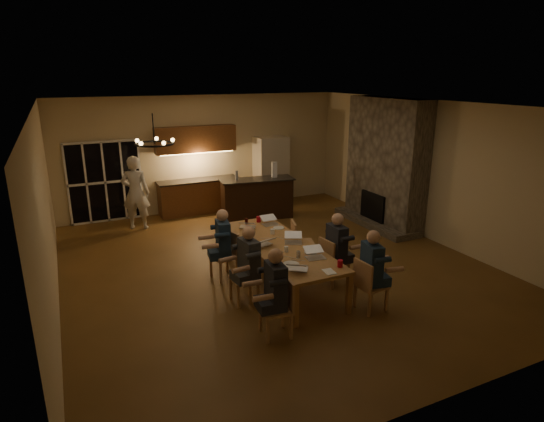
% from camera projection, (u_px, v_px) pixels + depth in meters
% --- Properties ---
extents(floor, '(9.00, 9.00, 0.00)m').
position_uv_depth(floor, '(273.00, 265.00, 9.30)').
color(floor, brown).
rests_on(floor, ground).
extents(back_wall, '(8.00, 0.04, 3.20)m').
position_uv_depth(back_wall, '(204.00, 153.00, 12.75)').
color(back_wall, '#CABB8F').
rests_on(back_wall, ground).
extents(left_wall, '(0.04, 9.00, 3.20)m').
position_uv_depth(left_wall, '(44.00, 216.00, 7.20)').
color(left_wall, '#CABB8F').
rests_on(left_wall, ground).
extents(right_wall, '(0.04, 9.00, 3.20)m').
position_uv_depth(right_wall, '(430.00, 171.00, 10.48)').
color(right_wall, '#CABB8F').
rests_on(right_wall, ground).
extents(ceiling, '(8.00, 9.00, 0.04)m').
position_uv_depth(ceiling, '(273.00, 104.00, 8.36)').
color(ceiling, white).
rests_on(ceiling, back_wall).
extents(french_doors, '(1.86, 0.08, 2.10)m').
position_uv_depth(french_doors, '(105.00, 182.00, 11.76)').
color(french_doors, black).
rests_on(french_doors, ground).
extents(fireplace, '(0.58, 2.50, 3.20)m').
position_uv_depth(fireplace, '(386.00, 163.00, 11.38)').
color(fireplace, '#746A5B').
rests_on(fireplace, ground).
extents(kitchenette, '(2.24, 0.68, 2.40)m').
position_uv_depth(kitchenette, '(198.00, 170.00, 12.47)').
color(kitchenette, brown).
rests_on(kitchenette, ground).
extents(refrigerator, '(0.90, 0.68, 2.00)m').
position_uv_depth(refrigerator, '(271.00, 171.00, 13.38)').
color(refrigerator, beige).
rests_on(refrigerator, ground).
extents(dining_table, '(1.10, 3.21, 0.75)m').
position_uv_depth(dining_table, '(280.00, 263.00, 8.46)').
color(dining_table, '#B77449').
rests_on(dining_table, ground).
extents(bar_island, '(2.03, 0.95, 1.08)m').
position_uv_depth(bar_island, '(257.00, 199.00, 12.16)').
color(bar_island, black).
rests_on(bar_island, ground).
extents(chair_left_near, '(0.49, 0.49, 0.89)m').
position_uv_depth(chair_left_near, '(276.00, 309.00, 6.68)').
color(chair_left_near, tan).
rests_on(chair_left_near, ground).
extents(chair_left_mid, '(0.44, 0.44, 0.89)m').
position_uv_depth(chair_left_mid, '(244.00, 278.00, 7.69)').
color(chair_left_mid, tan).
rests_on(chair_left_mid, ground).
extents(chair_left_far, '(0.52, 0.52, 0.89)m').
position_uv_depth(chair_left_far, '(224.00, 256.00, 8.60)').
color(chair_left_far, tan).
rests_on(chair_left_far, ground).
extents(chair_right_near, '(0.47, 0.47, 0.89)m').
position_uv_depth(chair_right_near, '(371.00, 285.00, 7.43)').
color(chair_right_near, tan).
rests_on(chair_right_near, ground).
extents(chair_right_mid, '(0.48, 0.48, 0.89)m').
position_uv_depth(chair_right_mid, '(335.00, 261.00, 8.38)').
color(chair_right_mid, tan).
rests_on(chair_right_mid, ground).
extents(chair_right_far, '(0.55, 0.55, 0.89)m').
position_uv_depth(chair_right_far, '(303.00, 242.00, 9.29)').
color(chair_right_far, tan).
rests_on(chair_right_far, ground).
extents(person_left_near, '(0.65, 0.65, 1.38)m').
position_uv_depth(person_left_near, '(276.00, 293.00, 6.63)').
color(person_left_near, '#23252D').
rests_on(person_left_near, ground).
extents(person_right_near, '(0.70, 0.70, 1.38)m').
position_uv_depth(person_right_near, '(371.00, 271.00, 7.38)').
color(person_right_near, '#1F344F').
rests_on(person_right_near, ground).
extents(person_left_mid, '(0.67, 0.67, 1.38)m').
position_uv_depth(person_left_mid, '(249.00, 266.00, 7.57)').
color(person_left_mid, '#34373D').
rests_on(person_left_mid, ground).
extents(person_right_mid, '(0.60, 0.60, 1.38)m').
position_uv_depth(person_right_mid, '(336.00, 250.00, 8.26)').
color(person_right_mid, '#23252D').
rests_on(person_right_mid, ground).
extents(person_left_far, '(0.69, 0.69, 1.38)m').
position_uv_depth(person_left_far, '(223.00, 245.00, 8.48)').
color(person_left_far, '#1F344F').
rests_on(person_left_far, ground).
extents(standing_person, '(0.79, 0.67, 1.86)m').
position_uv_depth(standing_person, '(136.00, 193.00, 11.22)').
color(standing_person, silver).
rests_on(standing_person, ground).
extents(chandelier, '(0.58, 0.58, 0.03)m').
position_uv_depth(chandelier, '(154.00, 144.00, 6.80)').
color(chandelier, black).
rests_on(chandelier, ceiling).
extents(laptop_a, '(0.42, 0.41, 0.23)m').
position_uv_depth(laptop_a, '(298.00, 263.00, 7.25)').
color(laptop_a, silver).
rests_on(laptop_a, dining_table).
extents(laptop_b, '(0.36, 0.33, 0.23)m').
position_uv_depth(laptop_b, '(316.00, 252.00, 7.68)').
color(laptop_b, silver).
rests_on(laptop_b, dining_table).
extents(laptop_c, '(0.39, 0.36, 0.23)m').
position_uv_depth(laptop_c, '(262.00, 239.00, 8.28)').
color(laptop_c, silver).
rests_on(laptop_c, dining_table).
extents(laptop_d, '(0.41, 0.39, 0.23)m').
position_uv_depth(laptop_d, '(293.00, 237.00, 8.37)').
color(laptop_d, silver).
rests_on(laptop_d, dining_table).
extents(laptop_e, '(0.42, 0.40, 0.23)m').
position_uv_depth(laptop_e, '(248.00, 222.00, 9.24)').
color(laptop_e, silver).
rests_on(laptop_e, dining_table).
extents(laptop_f, '(0.32, 0.28, 0.23)m').
position_uv_depth(laptop_f, '(270.00, 220.00, 9.38)').
color(laptop_f, silver).
rests_on(laptop_f, dining_table).
extents(mug_front, '(0.07, 0.07, 0.10)m').
position_uv_depth(mug_front, '(286.00, 249.00, 7.97)').
color(mug_front, white).
rests_on(mug_front, dining_table).
extents(mug_mid, '(0.09, 0.09, 0.10)m').
position_uv_depth(mug_mid, '(273.00, 232.00, 8.86)').
color(mug_mid, white).
rests_on(mug_mid, dining_table).
extents(mug_back, '(0.08, 0.08, 0.10)m').
position_uv_depth(mug_back, '(247.00, 231.00, 8.90)').
color(mug_back, white).
rests_on(mug_back, dining_table).
extents(redcup_near, '(0.09, 0.09, 0.12)m').
position_uv_depth(redcup_near, '(340.00, 264.00, 7.35)').
color(redcup_near, red).
rests_on(redcup_near, dining_table).
extents(redcup_mid, '(0.10, 0.10, 0.12)m').
position_uv_depth(redcup_mid, '(250.00, 238.00, 8.49)').
color(redcup_mid, red).
rests_on(redcup_mid, dining_table).
extents(redcup_far, '(0.10, 0.10, 0.12)m').
position_uv_depth(redcup_far, '(259.00, 219.00, 9.57)').
color(redcup_far, red).
rests_on(redcup_far, dining_table).
extents(can_silver, '(0.07, 0.07, 0.12)m').
position_uv_depth(can_silver, '(298.00, 255.00, 7.72)').
color(can_silver, '#B2B2B7').
rests_on(can_silver, dining_table).
extents(can_cola, '(0.07, 0.07, 0.12)m').
position_uv_depth(can_cola, '(246.00, 221.00, 9.46)').
color(can_cola, '#3F0F0C').
rests_on(can_cola, dining_table).
extents(plate_near, '(0.24, 0.24, 0.02)m').
position_uv_depth(plate_near, '(311.00, 252.00, 7.95)').
color(plate_near, white).
rests_on(plate_near, dining_table).
extents(plate_left, '(0.28, 0.28, 0.02)m').
position_uv_depth(plate_left, '(291.00, 264.00, 7.44)').
color(plate_left, white).
rests_on(plate_left, dining_table).
extents(plate_far, '(0.22, 0.22, 0.02)m').
position_uv_depth(plate_far, '(279.00, 228.00, 9.20)').
color(plate_far, white).
rests_on(plate_far, dining_table).
extents(notepad, '(0.19, 0.24, 0.01)m').
position_uv_depth(notepad, '(329.00, 272.00, 7.18)').
color(notepad, white).
rests_on(notepad, dining_table).
extents(bar_bottle, '(0.07, 0.07, 0.24)m').
position_uv_depth(bar_bottle, '(237.00, 175.00, 11.87)').
color(bar_bottle, '#99999E').
rests_on(bar_bottle, bar_island).
extents(bar_blender, '(0.16, 0.16, 0.41)m').
position_uv_depth(bar_blender, '(274.00, 170.00, 12.14)').
color(bar_blender, silver).
rests_on(bar_blender, bar_island).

